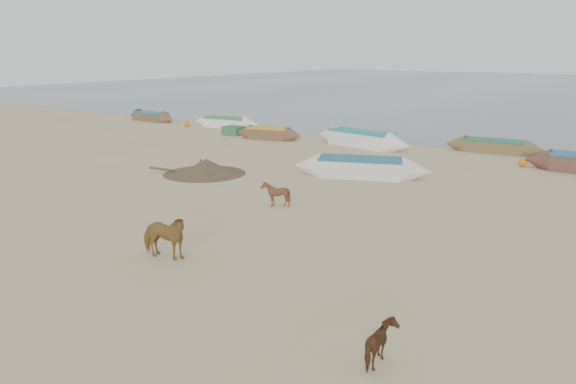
# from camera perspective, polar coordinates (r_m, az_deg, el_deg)

# --- Properties ---
(ground) EXTENTS (140.00, 140.00, 0.00)m
(ground) POSITION_cam_1_polar(r_m,az_deg,el_deg) (17.35, -7.71, -5.87)
(ground) COLOR tan
(ground) RESTS_ON ground
(cow_adult) EXTENTS (1.73, 1.10, 1.35)m
(cow_adult) POSITION_cam_1_polar(r_m,az_deg,el_deg) (16.68, -12.52, -4.47)
(cow_adult) COLOR olive
(cow_adult) RESTS_ON ground
(calf_front) EXTENTS (1.02, 0.94, 1.00)m
(calf_front) POSITION_cam_1_polar(r_m,az_deg,el_deg) (21.75, -1.29, -0.20)
(calf_front) COLOR #552C1B
(calf_front) RESTS_ON ground
(calf_right) EXTENTS (1.06, 1.11, 0.86)m
(calf_right) POSITION_cam_1_polar(r_m,az_deg,el_deg) (11.33, 9.58, -15.04)
(calf_right) COLOR #4E2F19
(calf_right) RESTS_ON ground
(near_canoe) EXTENTS (6.70, 3.73, 0.95)m
(near_canoe) POSITION_cam_1_polar(r_m,az_deg,el_deg) (27.02, 7.41, 2.50)
(near_canoe) COLOR silver
(near_canoe) RESTS_ON ground
(debris_pile) EXTENTS (4.35, 4.35, 0.47)m
(debris_pile) POSITION_cam_1_polar(r_m,az_deg,el_deg) (27.89, -8.46, 2.34)
(debris_pile) COLOR brown
(debris_pile) RESTS_ON ground
(waterline_canoes) EXTENTS (51.88, 5.67, 0.99)m
(waterline_canoes) POSITION_cam_1_polar(r_m,az_deg,el_deg) (35.88, 9.41, 5.27)
(waterline_canoes) COLOR brown
(waterline_canoes) RESTS_ON ground
(beach_clutter) EXTENTS (44.14, 5.22, 0.64)m
(beach_clutter) POSITION_cam_1_polar(r_m,az_deg,el_deg) (32.73, 22.83, 3.24)
(beach_clutter) COLOR #2D653F
(beach_clutter) RESTS_ON ground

